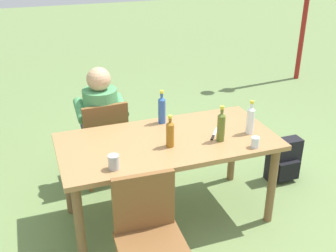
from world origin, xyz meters
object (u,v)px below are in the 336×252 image
(cup_glass, at_px, (255,142))
(table_knife, at_px, (214,135))
(person_in_white_shirt, at_px, (100,118))
(dining_table, at_px, (168,149))
(bottle_amber, at_px, (170,133))
(chair_near_left, at_px, (149,234))
(bottle_olive, at_px, (221,126))
(cup_steel, at_px, (114,162))
(bottle_blue, at_px, (162,109))
(backpack_by_near_side, at_px, (284,161))
(chair_far_left, at_px, (104,138))
(bottle_clear, at_px, (250,119))

(cup_glass, distance_m, table_knife, 0.36)
(person_in_white_shirt, bearing_deg, dining_table, -64.82)
(person_in_white_shirt, bearing_deg, cup_glass, -50.28)
(dining_table, xyz_separation_m, bottle_amber, (-0.02, -0.11, 0.21))
(chair_near_left, bearing_deg, bottle_olive, 36.24)
(cup_steel, bearing_deg, bottle_olive, 8.77)
(dining_table, distance_m, cup_steel, 0.61)
(cup_glass, bearing_deg, cup_steel, 177.27)
(bottle_blue, bearing_deg, cup_glass, -51.36)
(chair_near_left, height_order, backpack_by_near_side, chair_near_left)
(bottle_amber, xyz_separation_m, table_knife, (0.41, 0.06, -0.11))
(backpack_by_near_side, bearing_deg, chair_near_left, -151.63)
(person_in_white_shirt, relative_size, table_knife, 5.75)
(bottle_olive, bearing_deg, person_in_white_shirt, 128.22)
(chair_far_left, xyz_separation_m, bottle_amber, (0.37, -0.84, 0.38))
(bottle_clear, relative_size, bottle_olive, 0.97)
(bottle_amber, bearing_deg, person_in_white_shirt, 111.33)
(bottle_olive, xyz_separation_m, cup_glass, (0.20, -0.19, -0.09))
(bottle_amber, relative_size, bottle_blue, 0.88)
(bottle_amber, height_order, bottle_olive, bottle_olive)
(chair_near_left, relative_size, backpack_by_near_side, 2.00)
(bottle_blue, xyz_separation_m, table_knife, (0.33, -0.37, -0.12))
(bottle_blue, height_order, backpack_by_near_side, bottle_blue)
(chair_far_left, height_order, cup_glass, chair_far_left)
(cup_steel, bearing_deg, bottle_clear, 8.54)
(bottle_blue, bearing_deg, bottle_amber, -100.54)
(bottle_clear, height_order, backpack_by_near_side, bottle_clear)
(chair_far_left, height_order, backpack_by_near_side, chair_far_left)
(chair_far_left, bearing_deg, cup_steel, -96.71)
(backpack_by_near_side, bearing_deg, table_knife, -165.60)
(chair_far_left, distance_m, bottle_clear, 1.42)
(cup_glass, height_order, backpack_by_near_side, cup_glass)
(bottle_clear, relative_size, cup_steel, 2.70)
(bottle_amber, relative_size, backpack_by_near_side, 0.60)
(person_in_white_shirt, relative_size, cup_glass, 13.97)
(dining_table, bearing_deg, person_in_white_shirt, 115.18)
(cup_glass, bearing_deg, chair_far_left, 132.33)
(bottle_amber, height_order, cup_glass, bottle_amber)
(chair_far_left, bearing_deg, backpack_by_near_side, -18.04)
(chair_near_left, xyz_separation_m, person_in_white_shirt, (-0.00, 1.57, 0.17))
(person_in_white_shirt, xyz_separation_m, cup_glass, (0.98, -1.19, 0.14))
(bottle_amber, bearing_deg, dining_table, 78.49)
(bottle_clear, bearing_deg, chair_near_left, -150.17)
(bottle_blue, distance_m, cup_glass, 0.86)
(chair_far_left, height_order, bottle_blue, bottle_blue)
(chair_far_left, bearing_deg, cup_glass, -47.67)
(chair_near_left, bearing_deg, person_in_white_shirt, 90.11)
(bottle_blue, xyz_separation_m, cup_glass, (0.53, -0.67, -0.09))
(chair_near_left, relative_size, table_knife, 4.24)
(chair_near_left, distance_m, bottle_olive, 1.05)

